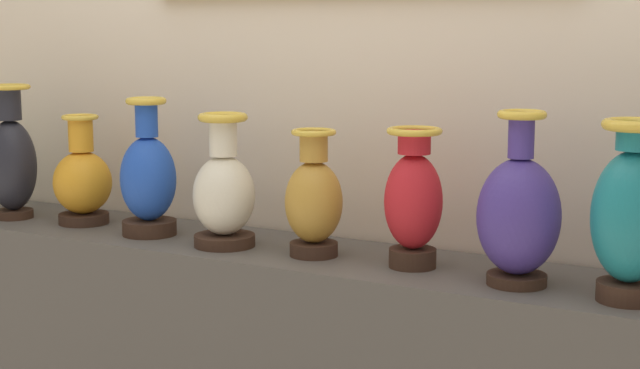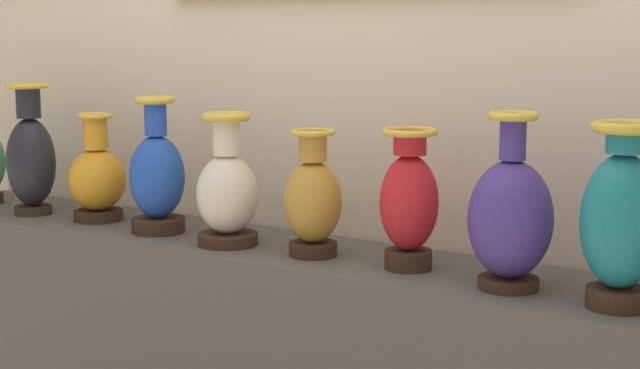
{
  "view_description": "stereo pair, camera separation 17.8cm",
  "coord_description": "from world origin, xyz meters",
  "px_view_note": "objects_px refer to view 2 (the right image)",
  "views": [
    {
      "loc": [
        1.16,
        -2.04,
        1.51
      ],
      "look_at": [
        0.0,
        0.0,
        1.13
      ],
      "focal_mm": 53.64,
      "sensor_mm": 36.0,
      "label": 1
    },
    {
      "loc": [
        1.31,
        -1.95,
        1.51
      ],
      "look_at": [
        0.0,
        0.0,
        1.13
      ],
      "focal_mm": 53.64,
      "sensor_mm": 36.0,
      "label": 2
    }
  ],
  "objects_px": {
    "vase_onyx": "(31,157)",
    "vase_ivory": "(227,191)",
    "vase_amber": "(97,178)",
    "vase_sapphire": "(157,178)",
    "vase_crimson": "(409,202)",
    "vase_teal": "(621,220)",
    "vase_indigo": "(510,217)",
    "vase_ochre": "(312,200)"
  },
  "relations": [
    {
      "from": "vase_onyx",
      "to": "vase_ivory",
      "type": "xyz_separation_m",
      "value": [
        0.77,
        -0.0,
        -0.03
      ]
    },
    {
      "from": "vase_amber",
      "to": "vase_sapphire",
      "type": "distance_m",
      "value": 0.27
    },
    {
      "from": "vase_ivory",
      "to": "vase_crimson",
      "type": "bearing_deg",
      "value": 3.76
    },
    {
      "from": "vase_amber",
      "to": "vase_ivory",
      "type": "distance_m",
      "value": 0.53
    },
    {
      "from": "vase_ivory",
      "to": "vase_teal",
      "type": "relative_size",
      "value": 0.92
    },
    {
      "from": "vase_ivory",
      "to": "vase_teal",
      "type": "height_order",
      "value": "vase_teal"
    },
    {
      "from": "vase_crimson",
      "to": "vase_teal",
      "type": "xyz_separation_m",
      "value": [
        0.51,
        -0.05,
        0.02
      ]
    },
    {
      "from": "vase_amber",
      "to": "vase_indigo",
      "type": "distance_m",
      "value": 1.32
    },
    {
      "from": "vase_amber",
      "to": "vase_teal",
      "type": "height_order",
      "value": "vase_teal"
    },
    {
      "from": "vase_onyx",
      "to": "vase_amber",
      "type": "distance_m",
      "value": 0.25
    },
    {
      "from": "vase_ivory",
      "to": "vase_indigo",
      "type": "relative_size",
      "value": 0.9
    },
    {
      "from": "vase_amber",
      "to": "vase_ivory",
      "type": "relative_size",
      "value": 0.91
    },
    {
      "from": "vase_sapphire",
      "to": "vase_indigo",
      "type": "height_order",
      "value": "vase_indigo"
    },
    {
      "from": "vase_onyx",
      "to": "vase_amber",
      "type": "relative_size",
      "value": 1.26
    },
    {
      "from": "vase_sapphire",
      "to": "vase_ochre",
      "type": "bearing_deg",
      "value": 0.63
    },
    {
      "from": "vase_amber",
      "to": "vase_indigo",
      "type": "relative_size",
      "value": 0.82
    },
    {
      "from": "vase_indigo",
      "to": "vase_teal",
      "type": "relative_size",
      "value": 1.02
    },
    {
      "from": "vase_ochre",
      "to": "vase_crimson",
      "type": "xyz_separation_m",
      "value": [
        0.27,
        0.01,
        0.02
      ]
    },
    {
      "from": "vase_indigo",
      "to": "vase_teal",
      "type": "height_order",
      "value": "vase_indigo"
    },
    {
      "from": "vase_ivory",
      "to": "vase_crimson",
      "type": "distance_m",
      "value": 0.52
    },
    {
      "from": "vase_crimson",
      "to": "vase_indigo",
      "type": "height_order",
      "value": "vase_indigo"
    },
    {
      "from": "vase_amber",
      "to": "vase_crimson",
      "type": "xyz_separation_m",
      "value": [
        1.05,
        -0.01,
        0.03
      ]
    },
    {
      "from": "vase_onyx",
      "to": "vase_sapphire",
      "type": "bearing_deg",
      "value": 1.62
    },
    {
      "from": "vase_onyx",
      "to": "vase_amber",
      "type": "height_order",
      "value": "vase_onyx"
    },
    {
      "from": "vase_onyx",
      "to": "vase_amber",
      "type": "xyz_separation_m",
      "value": [
        0.24,
        0.04,
        -0.05
      ]
    },
    {
      "from": "vase_amber",
      "to": "vase_ochre",
      "type": "height_order",
      "value": "vase_amber"
    },
    {
      "from": "vase_onyx",
      "to": "vase_teal",
      "type": "bearing_deg",
      "value": -0.53
    },
    {
      "from": "vase_sapphire",
      "to": "vase_crimson",
      "type": "relative_size",
      "value": 1.14
    },
    {
      "from": "vase_ochre",
      "to": "vase_crimson",
      "type": "height_order",
      "value": "vase_crimson"
    },
    {
      "from": "vase_ivory",
      "to": "vase_crimson",
      "type": "relative_size",
      "value": 1.05
    },
    {
      "from": "vase_sapphire",
      "to": "vase_onyx",
      "type": "bearing_deg",
      "value": -178.38
    },
    {
      "from": "vase_amber",
      "to": "vase_sapphire",
      "type": "height_order",
      "value": "vase_sapphire"
    },
    {
      "from": "vase_onyx",
      "to": "vase_ivory",
      "type": "relative_size",
      "value": 1.15
    },
    {
      "from": "vase_ochre",
      "to": "vase_onyx",
      "type": "bearing_deg",
      "value": -178.88
    },
    {
      "from": "vase_crimson",
      "to": "vase_teal",
      "type": "relative_size",
      "value": 0.88
    },
    {
      "from": "vase_indigo",
      "to": "vase_teal",
      "type": "distance_m",
      "value": 0.24
    },
    {
      "from": "vase_onyx",
      "to": "vase_sapphire",
      "type": "height_order",
      "value": "vase_onyx"
    },
    {
      "from": "vase_ivory",
      "to": "vase_teal",
      "type": "bearing_deg",
      "value": -0.89
    },
    {
      "from": "vase_onyx",
      "to": "vase_teal",
      "type": "relative_size",
      "value": 1.06
    },
    {
      "from": "vase_sapphire",
      "to": "vase_indigo",
      "type": "bearing_deg",
      "value": -0.82
    },
    {
      "from": "vase_onyx",
      "to": "vase_ivory",
      "type": "bearing_deg",
      "value": -0.05
    },
    {
      "from": "vase_ivory",
      "to": "vase_indigo",
      "type": "distance_m",
      "value": 0.78
    }
  ]
}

